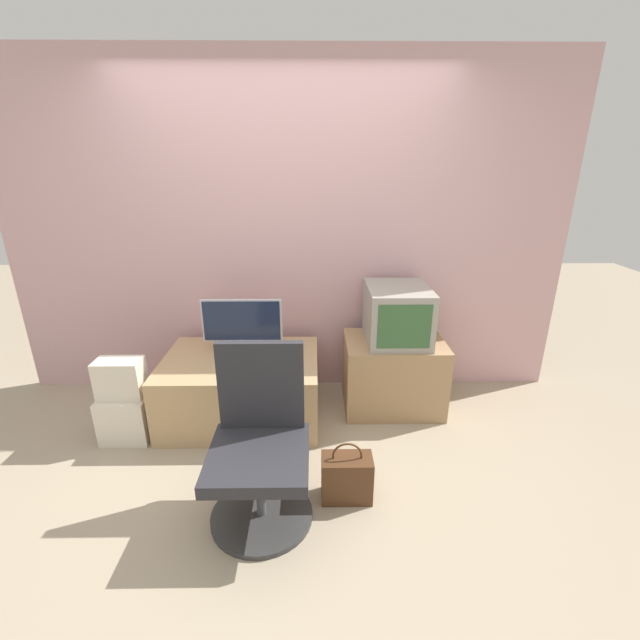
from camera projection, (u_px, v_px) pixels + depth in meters
The scene contains 12 objects.
ground_plane at pixel (280, 489), 2.55m from camera, with size 12.00×12.00×0.00m, color tan.
wall_back at pixel (287, 235), 3.34m from camera, with size 4.40×0.05×2.60m.
desk at pixel (242, 387), 3.21m from camera, with size 1.13×0.81×0.48m.
side_stand at pixel (393, 374), 3.34m from camera, with size 0.75×0.54×0.56m.
main_monitor at pixel (242, 325), 3.17m from camera, with size 0.59×0.22×0.41m.
keyboard at pixel (242, 361), 3.06m from camera, with size 0.33×0.12×0.01m.
mouse at pixel (276, 359), 3.09m from camera, with size 0.06×0.04×0.03m.
crt_tv at pixel (397, 314), 3.19m from camera, with size 0.46×0.55×0.41m.
office_chair at pixel (260, 450), 2.28m from camera, with size 0.56×0.56×0.95m.
cardboard_box_lower at pixel (127, 417), 2.98m from camera, with size 0.33×0.27×0.33m.
cardboard_box_upper at pixel (120, 379), 2.88m from camera, with size 0.30×0.18×0.27m.
handbag at pixel (347, 477), 2.44m from camera, with size 0.29×0.16×0.37m.
Camera 1 is at (0.21, -2.05, 1.83)m, focal length 24.00 mm.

